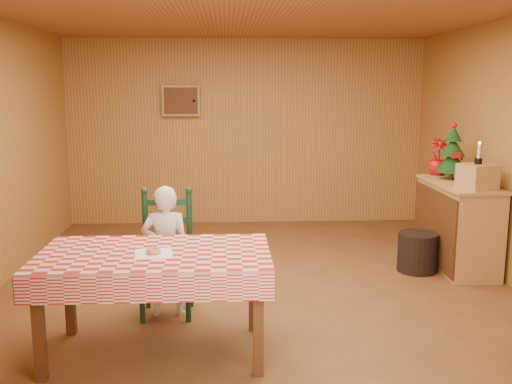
% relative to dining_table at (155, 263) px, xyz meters
% --- Properties ---
extents(ground, '(6.00, 6.00, 0.00)m').
position_rel_dining_table_xyz_m(ground, '(0.79, 1.15, -0.69)').
color(ground, brown).
rests_on(ground, ground).
extents(cabin_walls, '(5.10, 6.05, 2.65)m').
position_rel_dining_table_xyz_m(cabin_walls, '(0.79, 1.69, 1.14)').
color(cabin_walls, '#AD7D3E').
rests_on(cabin_walls, ground).
extents(dining_table, '(1.66, 0.96, 0.77)m').
position_rel_dining_table_xyz_m(dining_table, '(0.00, 0.00, 0.00)').
color(dining_table, '#522E16').
rests_on(dining_table, ground).
extents(ladder_chair, '(0.44, 0.40, 1.08)m').
position_rel_dining_table_xyz_m(ladder_chair, '(-0.00, 0.79, -0.18)').
color(ladder_chair, black).
rests_on(ladder_chair, ground).
extents(seated_child, '(0.41, 0.27, 1.12)m').
position_rel_dining_table_xyz_m(seated_child, '(0.00, 0.73, -0.13)').
color(seated_child, silver).
rests_on(seated_child, ground).
extents(napkin, '(0.29, 0.29, 0.00)m').
position_rel_dining_table_xyz_m(napkin, '(0.00, -0.05, 0.08)').
color(napkin, white).
rests_on(napkin, dining_table).
extents(donut, '(0.14, 0.14, 0.04)m').
position_rel_dining_table_xyz_m(donut, '(0.00, -0.05, 0.10)').
color(donut, '#BF8744').
rests_on(donut, napkin).
extents(shelf_unit, '(0.54, 1.24, 0.93)m').
position_rel_dining_table_xyz_m(shelf_unit, '(2.99, 1.91, -0.22)').
color(shelf_unit, tan).
rests_on(shelf_unit, ground).
extents(crate, '(0.37, 0.37, 0.25)m').
position_rel_dining_table_xyz_m(crate, '(3.00, 1.51, 0.37)').
color(crate, tan).
rests_on(crate, shelf_unit).
extents(christmas_tree, '(0.34, 0.34, 0.62)m').
position_rel_dining_table_xyz_m(christmas_tree, '(3.00, 2.16, 0.52)').
color(christmas_tree, '#522E16').
rests_on(christmas_tree, shelf_unit).
extents(flower_arrangement, '(0.27, 0.27, 0.42)m').
position_rel_dining_table_xyz_m(flower_arrangement, '(2.95, 2.46, 0.45)').
color(flower_arrangement, '#B41012').
rests_on(flower_arrangement, shelf_unit).
extents(candle_set, '(0.07, 0.07, 0.22)m').
position_rel_dining_table_xyz_m(candle_set, '(3.00, 1.51, 0.56)').
color(candle_set, black).
rests_on(candle_set, crate).
extents(storage_bin, '(0.52, 0.52, 0.41)m').
position_rel_dining_table_xyz_m(storage_bin, '(2.53, 1.78, -0.48)').
color(storage_bin, black).
rests_on(storage_bin, ground).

